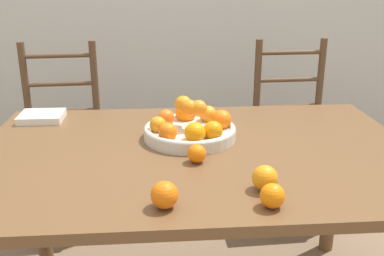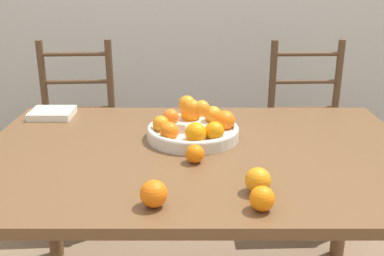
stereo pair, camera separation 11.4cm
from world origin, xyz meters
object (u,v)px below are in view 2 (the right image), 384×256
object	(u,v)px
chair_left	(76,140)
book_stack	(51,113)
orange_loose_0	(261,199)
fruit_bowl	(193,128)
orange_loose_2	(257,180)
orange_loose_1	(153,194)
orange_loose_3	(194,154)
chair_right	(306,140)

from	to	relation	value
chair_left	book_stack	bearing A→B (deg)	-89.90
orange_loose_0	chair_left	size ratio (longest dim) A/B	0.07
orange_loose_0	book_stack	world-z (taller)	orange_loose_0
fruit_bowl	orange_loose_2	distance (m)	0.49
fruit_bowl	orange_loose_1	xyz separation A→B (m)	(-0.11, -0.53, -0.01)
orange_loose_0	orange_loose_2	xyz separation A→B (m)	(0.00, 0.10, 0.00)
orange_loose_1	orange_loose_2	distance (m)	0.31
orange_loose_0	book_stack	xyz separation A→B (m)	(-0.81, 0.83, -0.02)
orange_loose_3	orange_loose_1	bearing A→B (deg)	-110.90
orange_loose_1	orange_loose_3	world-z (taller)	orange_loose_1
orange_loose_0	book_stack	distance (m)	1.16
orange_loose_0	chair_left	bearing A→B (deg)	122.80
orange_loose_0	orange_loose_3	world-z (taller)	orange_loose_0
orange_loose_2	orange_loose_3	bearing A→B (deg)	130.01
orange_loose_1	book_stack	size ratio (longest dim) A/B	0.42
fruit_bowl	orange_loose_3	size ratio (longest dim) A/B	5.56
orange_loose_1	orange_loose_3	distance (m)	0.32
chair_right	orange_loose_3	bearing A→B (deg)	-125.47
fruit_bowl	orange_loose_2	xyz separation A→B (m)	(0.19, -0.45, -0.01)
chair_left	orange_loose_0	bearing A→B (deg)	-60.88
fruit_bowl	book_stack	xyz separation A→B (m)	(-0.63, 0.27, -0.03)
orange_loose_0	chair_right	xyz separation A→B (m)	(0.47, 1.31, -0.33)
orange_loose_1	chair_left	bearing A→B (deg)	113.11
orange_loose_1	chair_right	bearing A→B (deg)	59.39
orange_loose_2	book_stack	distance (m)	1.09
fruit_bowl	chair_right	bearing A→B (deg)	49.20
orange_loose_3	chair_left	xyz separation A→B (m)	(-0.66, 0.99, -0.33)
orange_loose_0	orange_loose_1	distance (m)	0.29
orange_loose_2	chair_left	xyz separation A→B (m)	(-0.85, 1.20, -0.33)
orange_loose_0	book_stack	size ratio (longest dim) A/B	0.38
orange_loose_2	chair_left	bearing A→B (deg)	125.10
orange_loose_3	fruit_bowl	bearing A→B (deg)	90.90
orange_loose_0	chair_right	distance (m)	1.43
fruit_bowl	orange_loose_2	world-z (taller)	fruit_bowl
book_stack	orange_loose_1	bearing A→B (deg)	-57.31
fruit_bowl	orange_loose_0	size ratio (longest dim) A/B	5.11
chair_right	orange_loose_2	bearing A→B (deg)	-113.33
orange_loose_0	orange_loose_3	xyz separation A→B (m)	(-0.18, 0.32, -0.00)
fruit_bowl	chair_left	world-z (taller)	chair_left
orange_loose_1	fruit_bowl	bearing A→B (deg)	78.25
orange_loose_0	orange_loose_3	bearing A→B (deg)	119.15
fruit_bowl	orange_loose_3	bearing A→B (deg)	-89.10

